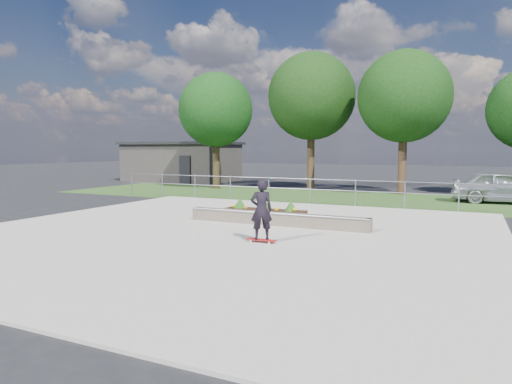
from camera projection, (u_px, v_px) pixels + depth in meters
ground at (228, 233)px, 13.39m from camera, size 120.00×120.00×0.00m
grass_verge at (332, 197)px, 23.28m from camera, size 30.00×8.00×0.02m
concrete_slab at (228, 232)px, 13.39m from camera, size 15.00×15.00×0.06m
fence at (310, 188)px, 20.06m from camera, size 20.06×0.06×1.20m
building at (182, 161)px, 35.40m from camera, size 8.40×5.40×3.00m
tree_far_left at (216, 110)px, 28.04m from camera, size 4.55×4.55×7.15m
tree_mid_left at (311, 97)px, 27.42m from camera, size 5.25×5.25×8.25m
tree_mid_right at (404, 97)px, 24.21m from camera, size 4.90×4.90×7.70m
grind_ledge at (276, 219)px, 14.45m from camera, size 6.00×0.44×0.43m
planter_bed at (262, 212)px, 16.19m from camera, size 3.00×1.20×0.61m
skateboarder at (261, 210)px, 11.71m from camera, size 0.80×0.61×1.63m
parked_car at (504, 187)px, 20.60m from camera, size 4.45×1.92×1.50m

